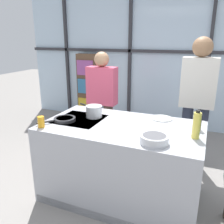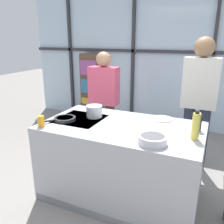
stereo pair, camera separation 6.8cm
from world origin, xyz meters
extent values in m
plane|color=gray|center=(0.00, 0.00, 0.00)|extent=(18.00, 18.00, 0.00)
cube|color=silver|center=(0.00, 2.57, 1.40)|extent=(6.40, 0.04, 2.80)
cube|color=#2D2D33|center=(0.00, 2.52, 1.54)|extent=(6.40, 0.06, 0.06)
cube|color=#2D2D33|center=(-2.30, 2.52, 1.40)|extent=(0.06, 0.06, 2.80)
cube|color=#2D2D33|center=(-0.77, 2.52, 1.40)|extent=(0.06, 0.06, 2.80)
cube|color=#2D2D33|center=(0.77, 2.52, 1.40)|extent=(0.06, 0.06, 2.80)
cube|color=brown|center=(-1.71, 2.39, 0.73)|extent=(0.46, 0.16, 1.46)
cube|color=gold|center=(-1.71, 2.30, 0.32)|extent=(0.39, 0.03, 0.32)
cube|color=teal|center=(-1.71, 2.30, 0.76)|extent=(0.39, 0.03, 0.32)
cube|color=#994C93|center=(-1.71, 2.30, 1.17)|extent=(0.39, 0.03, 0.32)
cube|color=#A8AAB2|center=(0.00, 0.00, 0.45)|extent=(1.73, 0.98, 0.89)
cube|color=black|center=(-0.53, 0.00, 0.89)|extent=(0.52, 0.52, 0.01)
cube|color=black|center=(0.00, -0.48, 0.05)|extent=(1.70, 0.03, 0.10)
cylinder|color=#38383D|center=(-0.65, -0.12, 0.89)|extent=(0.13, 0.13, 0.01)
cylinder|color=#38383D|center=(-0.40, -0.12, 0.89)|extent=(0.13, 0.13, 0.01)
cylinder|color=#38383D|center=(-0.65, 0.12, 0.89)|extent=(0.13, 0.13, 0.01)
cylinder|color=#38383D|center=(-0.40, 0.12, 0.89)|extent=(0.13, 0.13, 0.01)
cylinder|color=#47382D|center=(-0.60, 1.00, 0.40)|extent=(0.15, 0.15, 0.80)
cylinder|color=#47382D|center=(-0.80, 1.00, 0.40)|extent=(0.15, 0.15, 0.80)
cube|color=#DB4C6B|center=(-0.70, 1.00, 1.09)|extent=(0.46, 0.21, 0.58)
sphere|color=tan|center=(-0.70, 1.00, 1.49)|extent=(0.22, 0.22, 0.22)
cylinder|color=#232838|center=(0.80, 1.00, 0.45)|extent=(0.14, 0.14, 0.91)
cylinder|color=#232838|center=(0.60, 1.00, 0.45)|extent=(0.14, 0.14, 0.91)
cube|color=beige|center=(0.70, 1.00, 1.24)|extent=(0.45, 0.20, 0.65)
sphere|color=#8C6647|center=(0.70, 1.00, 1.69)|extent=(0.25, 0.25, 0.25)
cylinder|color=#232326|center=(-0.65, -0.12, 0.91)|extent=(0.25, 0.25, 0.04)
cylinder|color=#B26B2D|center=(-0.65, -0.12, 0.93)|extent=(0.19, 0.19, 0.01)
cylinder|color=#232326|center=(-0.78, -0.30, 0.92)|extent=(0.13, 0.17, 0.02)
cylinder|color=silver|center=(-0.40, 0.12, 0.96)|extent=(0.19, 0.19, 0.14)
cylinder|color=silver|center=(-0.40, 0.12, 1.03)|extent=(0.20, 0.20, 0.01)
cylinder|color=black|center=(-0.57, 0.20, 1.01)|extent=(0.16, 0.09, 0.02)
cylinder|color=white|center=(0.36, 0.37, 0.90)|extent=(0.24, 0.24, 0.01)
cylinder|color=silver|center=(0.43, -0.32, 0.93)|extent=(0.26, 0.26, 0.08)
cylinder|color=#4C4C51|center=(0.43, -0.32, 0.96)|extent=(0.21, 0.21, 0.01)
cylinder|color=#E0CC4C|center=(0.77, -0.06, 1.02)|extent=(0.07, 0.07, 0.25)
cylinder|color=black|center=(0.77, -0.06, 1.16)|extent=(0.04, 0.04, 0.02)
cylinder|color=#332319|center=(0.78, 0.17, 0.97)|extent=(0.06, 0.06, 0.17)
sphere|color=#B2B2B7|center=(0.78, 0.17, 1.07)|extent=(0.03, 0.03, 0.03)
cylinder|color=orange|center=(-0.77, -0.39, 0.95)|extent=(0.07, 0.07, 0.12)
camera|label=1|loc=(0.83, -2.27, 1.80)|focal=38.00mm
camera|label=2|loc=(0.90, -2.25, 1.80)|focal=38.00mm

